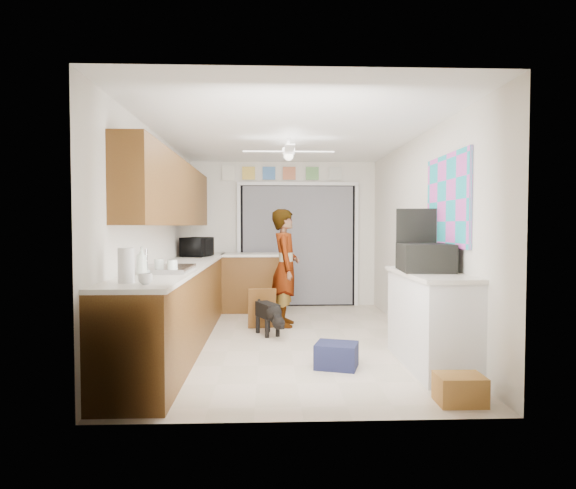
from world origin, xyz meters
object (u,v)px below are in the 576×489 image
object	(u,v)px
paper_towel_roll	(126,265)
navy_crate	(337,355)
cup	(145,279)
dog	(268,317)
soap_bottle	(142,261)
cardboard_box	(460,389)
man	(285,268)
microwave	(197,247)
suitcase	(425,257)

from	to	relation	value
paper_towel_roll	navy_crate	world-z (taller)	paper_towel_roll
cup	dog	bearing A→B (deg)	68.30
soap_bottle	paper_towel_roll	xyz separation A→B (m)	(0.03, -0.58, 0.01)
navy_crate	dog	distance (m)	1.61
cup	navy_crate	world-z (taller)	cup
cardboard_box	navy_crate	xyz separation A→B (m)	(-0.83, 0.99, 0.01)
paper_towel_roll	man	distance (m)	3.12
navy_crate	dog	world-z (taller)	dog
microwave	suitcase	distance (m)	3.55
suitcase	cardboard_box	xyz separation A→B (m)	(-0.07, -1.10, -0.96)
soap_bottle	navy_crate	bearing A→B (deg)	6.59
suitcase	dog	world-z (taller)	suitcase
paper_towel_roll	suitcase	xyz separation A→B (m)	(2.70, 0.90, -0.00)
paper_towel_roll	navy_crate	xyz separation A→B (m)	(1.80, 0.79, -0.96)
suitcase	dog	size ratio (longest dim) A/B	1.09
soap_bottle	dog	xyz separation A→B (m)	(1.15, 1.66, -0.84)
navy_crate	soap_bottle	bearing A→B (deg)	-173.41
soap_bottle	dog	world-z (taller)	soap_bottle
cup	dog	xyz separation A→B (m)	(0.94, 2.36, -0.75)
cardboard_box	cup	bearing A→B (deg)	177.93
microwave	suitcase	world-z (taller)	microwave
navy_crate	dog	bearing A→B (deg)	115.19
microwave	navy_crate	distance (m)	3.18
cup	paper_towel_roll	size ratio (longest dim) A/B	0.40
microwave	navy_crate	world-z (taller)	microwave
soap_bottle	cardboard_box	distance (m)	2.94
microwave	navy_crate	bearing A→B (deg)	-133.02
cup	soap_bottle	bearing A→B (deg)	106.74
navy_crate	suitcase	bearing A→B (deg)	7.10
microwave	cardboard_box	world-z (taller)	microwave
microwave	cardboard_box	xyz separation A→B (m)	(2.56, -3.48, -0.97)
dog	paper_towel_roll	bearing A→B (deg)	-140.89
paper_towel_roll	suitcase	bearing A→B (deg)	18.43
suitcase	man	distance (m)	2.34
man	dog	bearing A→B (deg)	158.70
cup	cardboard_box	distance (m)	2.61
suitcase	cup	bearing A→B (deg)	-152.10
microwave	paper_towel_roll	distance (m)	3.28
dog	soap_bottle	bearing A→B (deg)	-148.95
soap_bottle	man	world-z (taller)	man
paper_towel_roll	man	bearing A→B (deg)	64.01
paper_towel_roll	soap_bottle	bearing A→B (deg)	92.86
navy_crate	microwave	bearing A→B (deg)	124.79
microwave	cardboard_box	size ratio (longest dim) A/B	1.41
paper_towel_roll	dog	bearing A→B (deg)	63.53
cup	man	world-z (taller)	man
soap_bottle	dog	distance (m)	2.19
man	suitcase	bearing A→B (deg)	-142.02
cup	cardboard_box	xyz separation A→B (m)	(2.46, -0.09, -0.87)
man	dog	world-z (taller)	man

